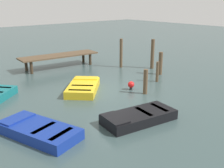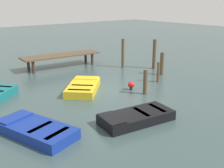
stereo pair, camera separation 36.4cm
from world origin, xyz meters
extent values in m
plane|color=#384C4C|center=(0.00, 0.00, 0.00)|extent=(80.00, 80.00, 0.00)
cube|color=brown|center=(0.51, 6.49, 0.90)|extent=(5.89, 2.03, 0.10)
cylinder|color=#3C2E20|center=(2.85, 6.81, 0.42)|extent=(0.20, 0.20, 0.85)
cylinder|color=#3C2E20|center=(2.76, 5.75, 0.42)|extent=(0.20, 0.20, 0.85)
cylinder|color=#3C2E20|center=(-1.75, 7.23, 0.42)|extent=(0.20, 0.20, 0.85)
cylinder|color=#3C2E20|center=(-1.84, 6.17, 0.42)|extent=(0.20, 0.20, 0.85)
cube|color=gold|center=(-1.32, 0.89, 0.20)|extent=(3.07, 3.08, 0.40)
cube|color=#4C3319|center=(-1.32, 0.89, 0.34)|extent=(2.54, 2.55, 0.04)
cube|color=gold|center=(-0.53, 1.68, 0.43)|extent=(1.40, 1.40, 0.06)
cube|color=#42301E|center=(-1.47, 0.74, 0.38)|extent=(0.97, 0.97, 0.04)
cube|color=#42301E|center=(-2.02, 0.18, 0.38)|extent=(0.97, 0.97, 0.04)
cube|color=#9B9789|center=(-4.83, 3.23, 0.38)|extent=(0.77, 0.89, 0.04)
cube|color=black|center=(-1.82, -3.80, 0.20)|extent=(3.22, 1.81, 0.40)
cube|color=gray|center=(-1.82, -3.80, 0.34)|extent=(2.72, 1.45, 0.04)
cube|color=black|center=(-3.00, -3.62, 0.43)|extent=(0.85, 1.30, 0.06)
cube|color=#776E5D|center=(-1.60, -3.84, 0.38)|extent=(0.36, 1.07, 0.04)
cube|color=#776E5D|center=(-0.77, -3.97, 0.38)|extent=(0.36, 1.07, 0.04)
cube|color=navy|center=(-5.49, -2.27, 0.20)|extent=(2.26, 3.36, 0.40)
cube|color=silver|center=(-5.49, -2.27, 0.34)|extent=(1.82, 2.83, 0.04)
cube|color=navy|center=(-5.84, -1.12, 0.43)|extent=(1.42, 1.02, 0.06)
cube|color=#A4A49F|center=(-5.42, -2.50, 0.38)|extent=(1.12, 0.51, 0.04)
cube|color=#A4A49F|center=(-5.18, -3.31, 0.38)|extent=(1.12, 0.51, 0.04)
cylinder|color=brown|center=(4.60, 0.39, 0.76)|extent=(0.26, 0.26, 1.51)
cylinder|color=brown|center=(0.92, -1.63, 0.67)|extent=(0.23, 0.23, 1.34)
cylinder|color=brown|center=(3.14, -0.58, 0.62)|extent=(0.17, 0.17, 1.24)
cylinder|color=brown|center=(5.45, 1.85, 1.06)|extent=(0.25, 0.25, 2.13)
cylinder|color=brown|center=(3.98, 3.58, 1.06)|extent=(0.22, 0.22, 2.11)
cylinder|color=#262626|center=(0.84, -0.65, 0.06)|extent=(0.16, 0.16, 0.12)
sphere|color=red|center=(0.84, -0.65, 0.30)|extent=(0.36, 0.36, 0.36)
camera|label=1|loc=(-9.35, -10.80, 4.81)|focal=43.52mm
camera|label=2|loc=(-9.07, -11.04, 4.81)|focal=43.52mm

